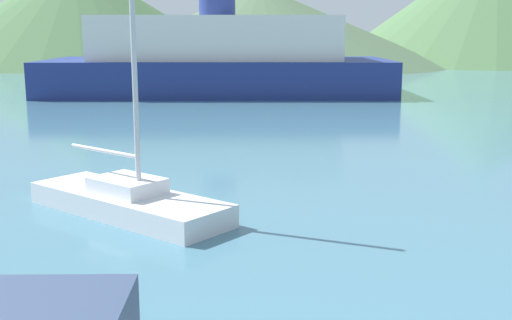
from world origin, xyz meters
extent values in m
cube|color=silver|center=(-3.39, 13.20, 0.26)|extent=(5.45, 4.29, 0.51)
cube|color=silver|center=(-3.39, 13.20, 0.69)|extent=(1.99, 1.85, 0.36)
cylinder|color=#BCBCC1|center=(-3.05, 12.98, 3.58)|extent=(0.12, 0.12, 6.14)
cylinder|color=#BCBCC1|center=(-4.07, 13.63, 1.41)|extent=(2.10, 1.38, 0.10)
cube|color=navy|center=(-6.47, 42.75, 1.16)|extent=(24.05, 12.46, 2.32)
cube|color=silver|center=(-6.47, 42.75, 3.75)|extent=(17.01, 10.17, 2.86)
cylinder|color=navy|center=(-6.47, 42.75, 5.98)|extent=(2.44, 2.44, 1.60)
cone|color=#476B42|center=(-32.66, 83.35, 6.70)|extent=(44.87, 44.87, 13.40)
cone|color=#4C6647|center=(-7.84, 81.07, 4.88)|extent=(46.65, 46.65, 9.77)
cone|color=#476B42|center=(23.25, 93.21, 7.98)|extent=(44.93, 44.93, 15.96)
camera|label=1|loc=(1.26, -0.81, 4.20)|focal=45.00mm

